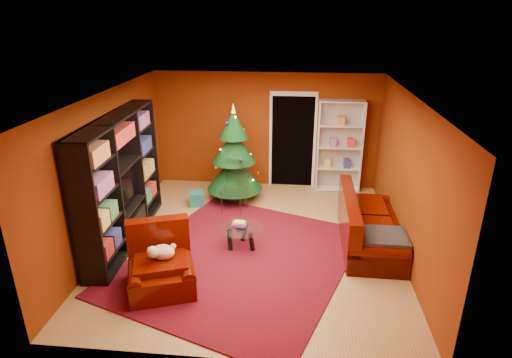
# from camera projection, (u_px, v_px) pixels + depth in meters

# --- Properties ---
(floor) EXTENTS (5.00, 5.50, 0.05)m
(floor) POSITION_uv_depth(u_px,v_px,m) (254.00, 243.00, 7.61)
(floor) COLOR #AC864A
(floor) RESTS_ON ground
(ceiling) EXTENTS (5.00, 5.50, 0.05)m
(ceiling) POSITION_uv_depth(u_px,v_px,m) (253.00, 94.00, 6.63)
(ceiling) COLOR silver
(ceiling) RESTS_ON wall_back
(wall_back) EXTENTS (5.00, 0.05, 2.60)m
(wall_back) POSITION_uv_depth(u_px,v_px,m) (266.00, 130.00, 9.68)
(wall_back) COLOR maroon
(wall_back) RESTS_ON ground
(wall_left) EXTENTS (0.05, 5.50, 2.60)m
(wall_left) POSITION_uv_depth(u_px,v_px,m) (108.00, 169.00, 7.35)
(wall_left) COLOR maroon
(wall_left) RESTS_ON ground
(wall_right) EXTENTS (0.05, 5.50, 2.60)m
(wall_right) POSITION_uv_depth(u_px,v_px,m) (409.00, 179.00, 6.88)
(wall_right) COLOR maroon
(wall_right) RESTS_ON ground
(doorway) EXTENTS (1.06, 0.60, 2.16)m
(doorway) POSITION_uv_depth(u_px,v_px,m) (293.00, 142.00, 9.68)
(doorway) COLOR black
(doorway) RESTS_ON floor
(rug) EXTENTS (4.44, 4.76, 0.02)m
(rug) POSITION_uv_depth(u_px,v_px,m) (240.00, 259.00, 7.05)
(rug) COLOR maroon
(rug) RESTS_ON floor
(media_unit) EXTENTS (0.54, 2.93, 2.23)m
(media_unit) POSITION_uv_depth(u_px,v_px,m) (121.00, 181.00, 7.30)
(media_unit) COLOR black
(media_unit) RESTS_ON floor
(christmas_tree) EXTENTS (1.28, 1.28, 2.12)m
(christmas_tree) POSITION_uv_depth(u_px,v_px,m) (234.00, 154.00, 8.95)
(christmas_tree) COLOR #0C3814
(christmas_tree) RESTS_ON floor
(gift_box_teal) EXTENTS (0.35, 0.35, 0.29)m
(gift_box_teal) POSITION_uv_depth(u_px,v_px,m) (196.00, 199.00, 8.99)
(gift_box_teal) COLOR #197576
(gift_box_teal) RESTS_ON floor
(gift_box_green) EXTENTS (0.31, 0.31, 0.24)m
(gift_box_green) POSITION_uv_depth(u_px,v_px,m) (223.00, 190.00, 9.47)
(gift_box_green) COLOR #28602C
(gift_box_green) RESTS_ON floor
(gift_box_red) EXTENTS (0.25, 0.25, 0.24)m
(gift_box_red) POSITION_uv_depth(u_px,v_px,m) (232.00, 186.00, 9.69)
(gift_box_red) COLOR maroon
(gift_box_red) RESTS_ON floor
(white_bookshelf) EXTENTS (0.98, 0.37, 2.11)m
(white_bookshelf) POSITION_uv_depth(u_px,v_px,m) (339.00, 147.00, 9.44)
(white_bookshelf) COLOR white
(white_bookshelf) RESTS_ON floor
(armchair) EXTENTS (1.29, 1.29, 0.79)m
(armchair) POSITION_uv_depth(u_px,v_px,m) (161.00, 266.00, 6.19)
(armchair) COLOR #420900
(armchair) RESTS_ON rug
(dog) EXTENTS (0.48, 0.42, 0.26)m
(dog) POSITION_uv_depth(u_px,v_px,m) (163.00, 252.00, 6.17)
(dog) COLOR beige
(dog) RESTS_ON armchair
(sofa) EXTENTS (0.98, 2.13, 0.91)m
(sofa) POSITION_uv_depth(u_px,v_px,m) (371.00, 221.00, 7.37)
(sofa) COLOR #420900
(sofa) RESTS_ON rug
(coffee_table) EXTENTS (0.84, 0.84, 0.49)m
(coffee_table) POSITION_uv_depth(u_px,v_px,m) (242.00, 237.00, 7.35)
(coffee_table) COLOR gray
(coffee_table) RESTS_ON rug
(acrylic_chair) EXTENTS (0.58, 0.61, 0.95)m
(acrylic_chair) POSITION_uv_depth(u_px,v_px,m) (234.00, 190.00, 8.57)
(acrylic_chair) COLOR #66605B
(acrylic_chair) RESTS_ON rug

